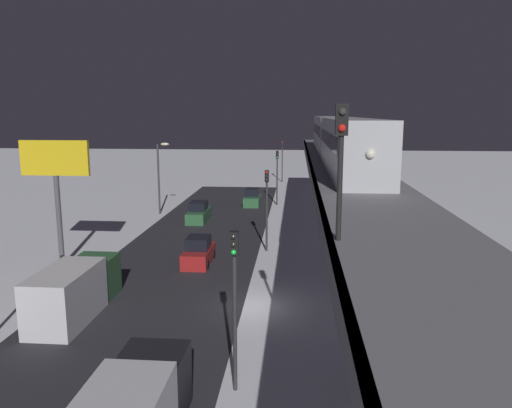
# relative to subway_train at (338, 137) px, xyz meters

# --- Properties ---
(ground_plane) EXTENTS (240.00, 240.00, 0.00)m
(ground_plane) POSITION_rel_subway_train_xyz_m (6.11, 15.61, -8.74)
(ground_plane) COLOR white
(avenue_asphalt) EXTENTS (11.00, 90.40, 0.01)m
(avenue_asphalt) POSITION_rel_subway_train_xyz_m (11.78, 15.61, -8.74)
(avenue_asphalt) COLOR #28282D
(avenue_asphalt) RESTS_ON ground_plane
(elevated_railway) EXTENTS (5.00, 90.40, 6.96)m
(elevated_railway) POSITION_rel_subway_train_xyz_m (0.09, 15.61, -2.74)
(elevated_railway) COLOR slate
(elevated_railway) RESTS_ON ground_plane
(subway_train) EXTENTS (2.94, 36.87, 3.40)m
(subway_train) POSITION_rel_subway_train_xyz_m (0.00, 0.00, 0.00)
(subway_train) COLOR #B7BABF
(subway_train) RESTS_ON elevated_railway
(rail_signal) EXTENTS (0.36, 0.41, 4.00)m
(rail_signal) POSITION_rel_subway_train_xyz_m (2.14, 27.21, 0.95)
(rail_signal) COLOR black
(rail_signal) RESTS_ON elevated_railway
(sedan_red) EXTENTS (1.91, 4.13, 1.97)m
(sedan_red) POSITION_rel_subway_train_xyz_m (10.38, 7.82, -7.96)
(sedan_red) COLOR #A51E1E
(sedan_red) RESTS_ON ground_plane
(sedan_green) EXTENTS (1.80, 4.62, 1.97)m
(sedan_green) POSITION_rel_subway_train_xyz_m (13.18, -6.22, -7.95)
(sedan_green) COLOR #2D6038
(sedan_green) RESTS_ON ground_plane
(sedan_green_2) EXTENTS (1.80, 4.43, 1.97)m
(sedan_green_2) POSITION_rel_subway_train_xyz_m (8.58, -15.48, -7.95)
(sedan_green_2) COLOR #2D6038
(sedan_green_2) RESTS_ON ground_plane
(box_truck) EXTENTS (2.40, 7.40, 2.80)m
(box_truck) POSITION_rel_subway_train_xyz_m (15.18, 17.41, -7.40)
(box_truck) COLOR #2D6038
(box_truck) RESTS_ON ground_plane
(traffic_light_near) EXTENTS (0.32, 0.44, 6.40)m
(traffic_light_near) POSITION_rel_subway_train_xyz_m (5.68, 24.06, -4.55)
(traffic_light_near) COLOR #2D2D2D
(traffic_light_near) RESTS_ON ground_plane
(traffic_light_mid) EXTENTS (0.32, 0.44, 6.40)m
(traffic_light_mid) POSITION_rel_subway_train_xyz_m (5.68, 4.20, -4.55)
(traffic_light_mid) COLOR #2D2D2D
(traffic_light_mid) RESTS_ON ground_plane
(traffic_light_far) EXTENTS (0.32, 0.44, 6.40)m
(traffic_light_far) POSITION_rel_subway_train_xyz_m (5.68, -15.66, -4.55)
(traffic_light_far) COLOR #2D2D2D
(traffic_light_far) RESTS_ON ground_plane
(traffic_light_distant) EXTENTS (0.32, 0.44, 6.40)m
(traffic_light_distant) POSITION_rel_subway_train_xyz_m (5.68, -35.53, -4.55)
(traffic_light_distant) COLOR #2D2D2D
(traffic_light_distant) RESTS_ON ground_plane
(commercial_billboard) EXTENTS (4.80, 0.36, 8.90)m
(commercial_billboard) POSITION_rel_subway_train_xyz_m (19.87, 9.36, -1.92)
(commercial_billboard) COLOR #4C4C51
(commercial_billboard) RESTS_ON ground_plane
(street_lamp_far) EXTENTS (1.35, 0.44, 7.65)m
(street_lamp_far) POSITION_rel_subway_train_xyz_m (17.85, -9.39, -3.93)
(street_lamp_far) COLOR #38383D
(street_lamp_far) RESTS_ON ground_plane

